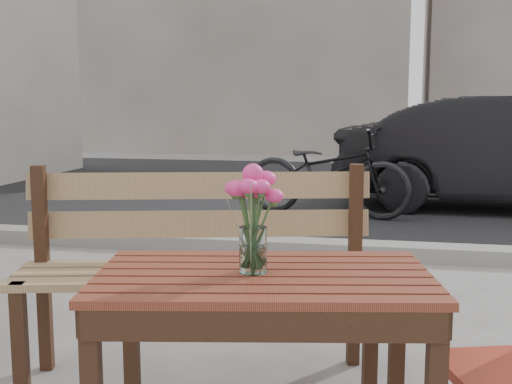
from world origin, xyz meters
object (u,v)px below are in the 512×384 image
at_px(main_vase, 253,205).
at_px(bicycle, 327,172).
at_px(parked_car, 512,154).
at_px(main_table, 264,306).

relative_size(main_vase, bicycle, 0.19).
distance_m(parked_car, bicycle, 2.18).
bearing_deg(bicycle, main_table, -165.22).
bearing_deg(bicycle, parked_car, -55.82).
xyz_separation_m(main_table, parked_car, (1.79, 5.67, 0.08)).
distance_m(main_table, main_vase, 0.34).
distance_m(main_table, parked_car, 5.95).
distance_m(main_table, bicycle, 4.86).
bearing_deg(parked_car, main_table, 165.79).
height_order(main_table, parked_car, parked_car).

